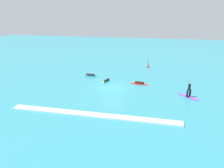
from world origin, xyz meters
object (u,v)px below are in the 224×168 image
at_px(surfer_on_teal_board, 106,81).
at_px(surfer_on_purple_board, 189,93).
at_px(surfer_on_blue_board, 90,75).
at_px(surfer_on_red_board, 139,83).
at_px(marker_buoy, 148,66).

bearing_deg(surfer_on_teal_board, surfer_on_purple_board, 87.23).
height_order(surfer_on_blue_board, surfer_on_purple_board, surfer_on_purple_board).
bearing_deg(surfer_on_red_board, marker_buoy, -85.41).
distance_m(surfer_on_blue_board, surfer_on_red_board, 8.67).
relative_size(surfer_on_purple_board, marker_buoy, 2.08).
bearing_deg(surfer_on_red_board, surfer_on_blue_board, -8.00).
distance_m(surfer_on_purple_board, surfer_on_red_board, 7.61).
relative_size(surfer_on_blue_board, surfer_on_purple_board, 0.90).
height_order(surfer_on_purple_board, marker_buoy, surfer_on_purple_board).
height_order(surfer_on_teal_board, surfer_on_blue_board, surfer_on_blue_board).
relative_size(surfer_on_red_board, marker_buoy, 2.19).
xyz_separation_m(surfer_on_blue_board, marker_buoy, (8.94, 8.31, 0.01)).
distance_m(surfer_on_red_board, marker_buoy, 10.69).
bearing_deg(surfer_on_blue_board, marker_buoy, -132.27).
relative_size(surfer_on_teal_board, surfer_on_red_board, 1.04).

